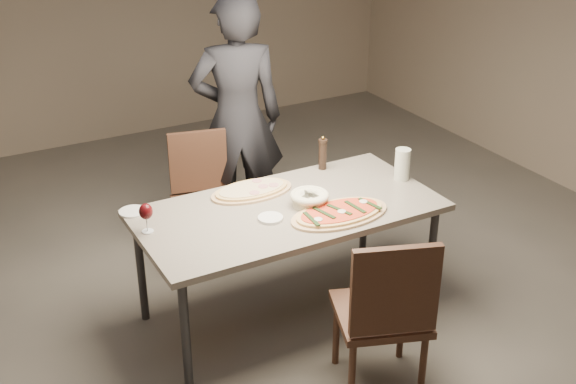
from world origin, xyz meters
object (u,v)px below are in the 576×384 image
bread_basket (309,198)px  chair_far (202,190)px  ham_pizza (252,190)px  pepper_mill_left (398,163)px  chair_near (386,309)px  zucchini_pizza (340,213)px  dining_table (288,216)px  diner (237,119)px  carafe (402,164)px

bread_basket → chair_far: (-0.30, 0.98, -0.29)m
ham_pizza → pepper_mill_left: (0.93, -0.24, 0.08)m
chair_near → chair_far: 1.86m
zucchini_pizza → ham_pizza: (-0.31, 0.52, -0.00)m
dining_table → ham_pizza: ham_pizza is taller
ham_pizza → dining_table: bearing=-45.5°
pepper_mill_left → diner: diner is taller
chair_near → diner: diner is taller
zucchini_pizza → chair_near: bearing=-86.7°
chair_near → zucchini_pizza: bearing=98.8°
bread_basket → diner: 1.16m
ham_pizza → chair_near: size_ratio=0.54×
carafe → chair_near: size_ratio=0.21×
zucchini_pizza → chair_near: 0.71m
ham_pizza → bread_basket: size_ratio=2.28×
dining_table → carafe: (0.83, -0.00, 0.16)m
diner → carafe: bearing=137.6°
bread_basket → pepper_mill_left: bearing=6.5°
dining_table → pepper_mill_left: bearing=2.7°
bread_basket → carafe: (0.71, 0.04, 0.05)m
dining_table → pepper_mill_left: size_ratio=8.95×
pepper_mill_left → chair_near: 1.24m
chair_near → chair_far: size_ratio=1.09×
carafe → chair_near: bearing=-129.8°
carafe → chair_near: (-0.75, -0.90, -0.30)m
dining_table → chair_near: chair_near is taller
zucchini_pizza → chair_far: bearing=122.6°
chair_near → diner: (0.11, 2.01, 0.36)m
ham_pizza → diner: diner is taller
ham_pizza → carafe: 0.98m
pepper_mill_left → zucchini_pizza: bearing=-156.0°
pepper_mill_left → chair_far: (-1.00, 0.90, -0.34)m
bread_basket → carafe: size_ratio=1.14×
dining_table → diner: 1.14m
dining_table → chair_far: 0.98m
bread_basket → carafe: 0.71m
bread_basket → chair_far: 1.07m
zucchini_pizza → dining_table: bearing=146.3°
chair_near → chair_far: chair_near is taller
carafe → chair_far: 1.42m
ham_pizza → chair_near: 1.21m
carafe → chair_near: 1.21m
zucchini_pizza → carafe: carafe is taller
zucchini_pizza → ham_pizza: size_ratio=1.16×
carafe → zucchini_pizza: bearing=-159.2°
bread_basket → diner: bearing=86.6°
dining_table → carafe: bearing=-0.1°
diner → zucchini_pizza: bearing=108.5°
pepper_mill_left → chair_near: size_ratio=0.21×
chair_far → diner: bearing=-142.7°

